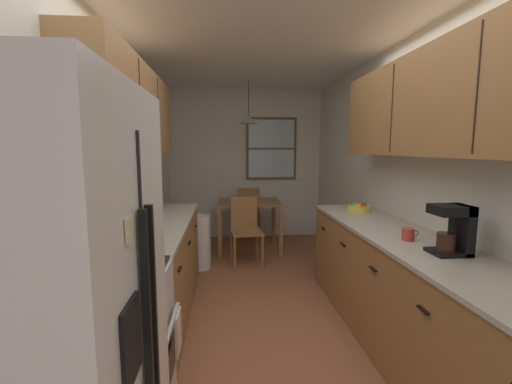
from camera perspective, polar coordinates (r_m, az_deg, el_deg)
ground_plane at (r=3.62m, az=0.99°, el=-18.10°), size 12.00×12.00×0.00m
wall_left at (r=3.40m, az=-22.20°, el=2.10°), size 0.10×9.00×2.55m
wall_right at (r=3.68m, az=22.46°, el=2.44°), size 0.10×9.00×2.55m
wall_back at (r=5.91m, az=-1.79°, el=4.69°), size 4.40×0.10×2.55m
ceiling_slab at (r=3.42m, az=1.09°, el=24.97°), size 4.40×9.00×0.08m
refrigerator at (r=1.37m, az=-33.37°, el=-23.74°), size 0.71×0.77×1.75m
stove_range at (r=2.13m, az=-23.92°, el=-23.88°), size 0.66×0.58×1.10m
microwave_over_range at (r=1.88m, az=-29.16°, el=9.21°), size 0.39×0.63×0.33m
counter_left at (r=3.29m, az=-16.59°, el=-12.56°), size 0.64×2.03×0.90m
upper_cabinets_left at (r=3.10m, az=-20.38°, el=12.76°), size 0.33×2.11×0.74m
counter_right at (r=2.84m, az=24.89°, el=-16.25°), size 0.64×3.12×0.90m
upper_cabinets_right at (r=2.67m, az=29.83°, el=13.24°), size 0.33×2.80×0.75m
dining_table at (r=5.14m, az=-1.24°, el=-2.90°), size 0.93×0.79×0.76m
dining_chair_near at (r=4.58m, az=-1.81°, el=-5.93°), size 0.44×0.44×0.90m
dining_chair_far at (r=5.76m, az=-1.40°, el=-3.15°), size 0.41×0.41×0.90m
pendant_light at (r=5.08m, az=-1.28°, el=12.09°), size 0.30×0.30×0.63m
back_window at (r=5.88m, az=2.61°, el=7.32°), size 0.87×0.05×1.06m
trash_bin at (r=4.48m, az=-9.55°, el=-8.35°), size 0.29×0.29×0.70m
storage_canister at (r=2.37m, az=-21.00°, el=-7.24°), size 0.12×0.12×0.16m
dish_towel at (r=2.17m, az=-13.01°, el=-22.05°), size 0.02×0.16×0.24m
coffee_maker at (r=2.44m, az=30.52°, el=-5.33°), size 0.22×0.18×0.31m
mug_by_coffeemaker at (r=2.68m, az=24.32°, el=-6.50°), size 0.13×0.09×0.09m
fruit_bowl at (r=3.69m, az=16.97°, el=-2.58°), size 0.24×0.24×0.09m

